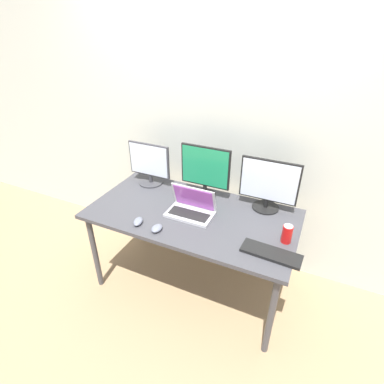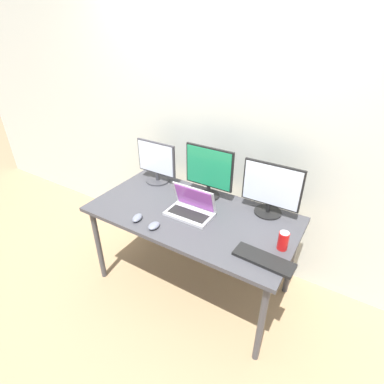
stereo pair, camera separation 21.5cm
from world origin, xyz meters
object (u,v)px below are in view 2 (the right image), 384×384
Objects in this scene: work_desk at (192,219)px; monitor_left at (156,162)px; mouse_by_keyboard at (154,226)px; soda_can_near_keyboard at (283,241)px; mouse_by_laptop at (137,218)px; monitor_right at (271,189)px; keyboard_main at (264,259)px; monitor_center at (209,171)px; laptop_silver at (191,208)px.

monitor_left is (-0.53, 0.27, 0.25)m from work_desk.
soda_can_near_keyboard is at bearing 17.15° from mouse_by_keyboard.
mouse_by_laptop is (0.24, -0.55, -0.17)m from monitor_left.
monitor_left is at bearing 125.35° from mouse_by_keyboard.
monitor_right is 0.57m from keyboard_main.
monitor_left is 3.02× the size of soda_can_near_keyboard.
mouse_by_laptop is (-0.16, 0.01, 0.00)m from mouse_by_keyboard.
monitor_right is (0.50, 0.02, -0.02)m from monitor_center.
work_desk is at bearing 66.77° from mouse_by_keyboard.
mouse_by_keyboard is (-0.13, -0.30, 0.08)m from work_desk.
laptop_silver reaches higher than mouse_by_keyboard.
laptop_silver is 3.29× the size of mouse_by_laptop.
mouse_by_laptop is at bearing -116.15° from monitor_center.
mouse_by_laptop is at bearing -143.13° from monitor_right.
mouse_by_laptop is at bearing -166.36° from soda_can_near_keyboard.
laptop_silver is at bearing 26.80° from mouse_by_laptop.
mouse_by_keyboard and mouse_by_laptop have the same top height.
monitor_right is at bearing 2.29° from monitor_center.
soda_can_near_keyboard is (0.21, -0.34, -0.14)m from monitor_right.
work_desk is 12.32× the size of soda_can_near_keyboard.
laptop_silver is (-0.48, -0.31, -0.16)m from monitor_right.
monitor_center is 0.62m from mouse_by_keyboard.
laptop_silver is 0.32m from mouse_by_keyboard.
monitor_right reaches higher than mouse_by_keyboard.
mouse_by_keyboard is (-0.61, -0.59, -0.19)m from monitor_right.
mouse_by_keyboard reaches higher than work_desk.
keyboard_main is (0.64, -0.20, -0.04)m from laptop_silver.
mouse_by_laptop is at bearing -66.73° from monitor_left.
mouse_by_laptop is 0.83× the size of soda_can_near_keyboard.
monitor_left is 0.52m from monitor_center.
soda_can_near_keyboard is (0.99, 0.24, 0.05)m from mouse_by_laptop.
mouse_by_keyboard is at bearing -114.39° from laptop_silver.
laptop_silver is 0.92× the size of keyboard_main.
laptop_silver is at bearing -28.00° from monitor_left.
monitor_left reaches higher than soda_can_near_keyboard.
work_desk is 3.64× the size of monitor_center.
soda_can_near_keyboard is (1.22, -0.31, -0.12)m from monitor_left.
mouse_by_keyboard is (-0.13, -0.29, -0.03)m from laptop_silver.
mouse_by_laptop is (-0.77, -0.58, -0.19)m from monitor_right.
keyboard_main is 0.18m from soda_can_near_keyboard.
monitor_left is at bearing -179.25° from monitor_center.
monitor_right is 4.15× the size of mouse_by_laptop.
mouse_by_laptop is (-0.29, -0.27, -0.03)m from laptop_silver.
work_desk is 0.40m from monitor_center.
mouse_by_keyboard is (-0.11, -0.57, -0.21)m from monitor_center.
monitor_left is 3.91× the size of mouse_by_keyboard.
monitor_center reaches higher than soda_can_near_keyboard.
laptop_silver reaches higher than work_desk.
laptop_silver is at bearing -86.94° from monitor_center.
keyboard_main is at bearing 6.56° from mouse_by_keyboard.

